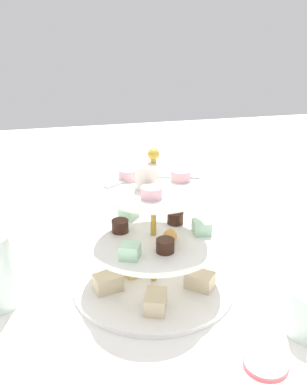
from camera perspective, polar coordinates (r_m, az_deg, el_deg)
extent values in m
plane|color=white|center=(0.84, 0.00, -11.76)|extent=(2.40, 2.40, 0.00)
cylinder|color=white|center=(0.83, 0.00, -11.48)|extent=(0.29, 0.29, 0.01)
cylinder|color=white|center=(0.78, 0.00, -5.82)|extent=(0.24, 0.24, 0.01)
cylinder|color=white|center=(0.74, 0.00, 0.53)|extent=(0.19, 0.19, 0.01)
cylinder|color=gold|center=(0.77, 0.00, -4.04)|extent=(0.01, 0.01, 0.25)
sphere|color=gold|center=(0.72, 0.00, 4.89)|extent=(0.02, 0.02, 0.02)
cube|color=beige|center=(0.81, 5.96, -11.17)|extent=(0.06, 0.06, 0.03)
cube|color=beige|center=(0.88, 3.10, -7.79)|extent=(0.06, 0.05, 0.03)
cube|color=beige|center=(0.88, -3.48, -7.93)|extent=(0.04, 0.05, 0.03)
cube|color=beige|center=(0.80, -5.85, -11.44)|extent=(0.05, 0.04, 0.03)
cube|color=beige|center=(0.75, 0.27, -13.88)|extent=(0.05, 0.06, 0.03)
cylinder|color=#E5C660|center=(0.84, -2.88, -10.10)|extent=(0.04, 0.04, 0.01)
cylinder|color=#381E14|center=(0.73, 1.51, -6.87)|extent=(0.03, 0.03, 0.02)
cylinder|color=#381E14|center=(0.82, 2.82, -3.31)|extent=(0.03, 0.03, 0.02)
cylinder|color=#381E14|center=(0.79, -4.31, -4.36)|extent=(0.03, 0.03, 0.02)
cube|color=#B2E5BC|center=(0.71, -3.03, -7.54)|extent=(0.04, 0.04, 0.02)
cube|color=#B2E5BC|center=(0.79, 6.18, -4.50)|extent=(0.03, 0.03, 0.02)
cube|color=#B2E5BC|center=(0.84, -3.22, -2.50)|extent=(0.04, 0.04, 0.02)
sphere|color=gold|center=(0.75, 2.13, -5.65)|extent=(0.02, 0.02, 0.02)
cylinder|color=#F2B7C1|center=(0.77, -3.24, 2.30)|extent=(0.03, 0.03, 0.02)
cylinder|color=#F2B7C1|center=(0.69, -0.24, -0.03)|extent=(0.03, 0.03, 0.02)
cylinder|color=#F2B7C1|center=(0.76, 3.49, 2.16)|extent=(0.03, 0.03, 0.02)
cylinder|color=white|center=(0.72, -0.93, 1.99)|extent=(0.04, 0.04, 0.04)
cube|color=silver|center=(0.78, 2.61, 2.00)|extent=(0.09, 0.04, 0.00)
cube|color=silver|center=(0.76, -3.58, 1.51)|extent=(0.08, 0.06, 0.00)
cylinder|color=white|center=(0.64, 14.00, -21.84)|extent=(0.06, 0.06, 0.04)
cylinder|color=#D14C56|center=(0.63, 14.17, -20.64)|extent=(0.06, 0.06, 0.01)
cube|color=silver|center=(1.10, -6.12, -2.73)|extent=(0.17, 0.04, 0.00)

